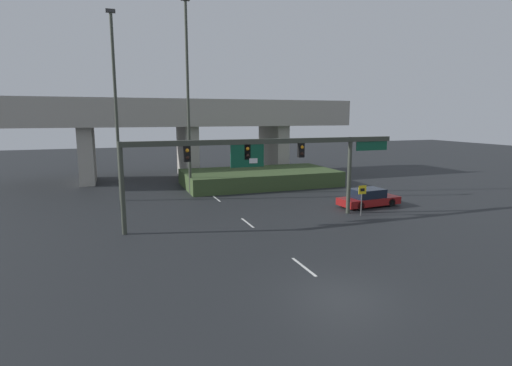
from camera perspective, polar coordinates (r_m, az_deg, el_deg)
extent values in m
plane|color=black|center=(16.22, 12.07, -15.50)|extent=(160.00, 160.00, 0.00)
cube|color=silver|center=(18.77, 6.84, -11.79)|extent=(0.14, 2.40, 0.01)
cube|color=silver|center=(25.88, -1.24, -5.70)|extent=(0.14, 2.40, 0.01)
cube|color=silver|center=(33.44, -5.66, -2.25)|extent=(0.14, 2.40, 0.01)
cube|color=silver|center=(41.21, -8.43, -0.07)|extent=(0.14, 2.40, 0.01)
cylinder|color=#383D33|center=(24.10, -18.58, -0.80)|extent=(0.28, 0.28, 5.38)
cylinder|color=#383D33|center=(28.64, 13.17, 1.02)|extent=(0.28, 0.28, 5.38)
cube|color=#383D33|center=(25.62, 2.01, 5.98)|extent=(18.22, 0.32, 0.32)
cube|color=black|center=(24.21, -9.84, 4.13)|extent=(0.40, 0.28, 0.95)
sphere|color=orange|center=(24.02, -9.78, 4.60)|extent=(0.22, 0.22, 0.22)
sphere|color=black|center=(24.06, -9.75, 3.59)|extent=(0.22, 0.22, 0.22)
cube|color=black|center=(25.13, -1.32, 4.46)|extent=(0.40, 0.28, 0.95)
sphere|color=orange|center=(24.95, -1.19, 4.92)|extent=(0.22, 0.22, 0.22)
sphere|color=black|center=(24.99, -1.19, 3.94)|extent=(0.22, 0.22, 0.22)
cube|color=black|center=(26.57, 6.45, 4.68)|extent=(0.40, 0.28, 0.95)
sphere|color=orange|center=(26.39, 6.62, 5.11)|extent=(0.22, 0.22, 0.22)
sphere|color=black|center=(26.43, 6.60, 4.19)|extent=(0.22, 0.22, 0.22)
cube|color=#0F4C33|center=(25.06, -1.24, 3.90)|extent=(2.18, 0.08, 1.43)
cube|color=white|center=(25.17, -0.38, 3.19)|extent=(0.55, 0.03, 0.31)
cube|color=#0F4C33|center=(29.34, 16.21, 5.12)|extent=(2.52, 0.07, 0.64)
cylinder|color=#4C4C4C|center=(28.42, 14.85, -2.39)|extent=(0.08, 0.08, 2.18)
cube|color=yellow|center=(28.24, 14.96, -0.95)|extent=(0.60, 0.03, 0.60)
cube|color=black|center=(28.23, 14.98, -0.95)|extent=(0.33, 0.01, 0.21)
cylinder|color=#383D33|center=(35.11, -9.68, 11.47)|extent=(0.24, 0.24, 16.14)
cylinder|color=#383D33|center=(33.65, -19.35, 9.78)|extent=(0.24, 0.24, 14.52)
cube|color=#333333|center=(34.54, -20.08, 22.10)|extent=(0.70, 0.36, 0.24)
cube|color=#A39E93|center=(45.54, -9.90, 9.26)|extent=(36.83, 8.04, 1.93)
cube|color=#A39E93|center=(41.80, -9.03, 11.21)|extent=(36.83, 0.40, 0.90)
cube|color=#A39E93|center=(45.08, -22.96, 3.77)|extent=(1.40, 6.43, 5.73)
cube|color=#A39E93|center=(45.71, -9.77, 4.45)|extent=(1.40, 6.43, 5.73)
cube|color=#A39E93|center=(48.62, 2.47, 4.88)|extent=(1.40, 6.43, 5.73)
cube|color=#384C28|center=(39.87, 0.51, 0.77)|extent=(14.92, 7.83, 1.46)
cube|color=maroon|center=(31.67, 15.80, -2.44)|extent=(4.88, 2.24, 0.55)
cube|color=black|center=(31.43, 15.58, -1.40)|extent=(2.60, 1.87, 0.65)
cylinder|color=black|center=(33.24, 16.82, -2.13)|extent=(0.66, 0.27, 0.64)
cylinder|color=black|center=(32.07, 18.74, -2.64)|extent=(0.66, 0.27, 0.64)
cylinder|color=black|center=(31.40, 12.78, -2.62)|extent=(0.66, 0.27, 0.64)
cylinder|color=black|center=(30.16, 14.65, -3.20)|extent=(0.66, 0.27, 0.64)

